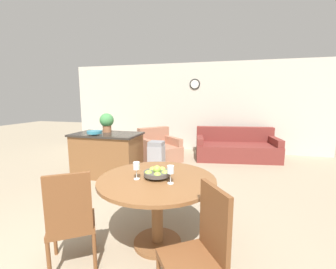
# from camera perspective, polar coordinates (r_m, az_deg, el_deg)

# --- Properties ---
(wall_back) EXTENTS (8.00, 0.09, 2.70)m
(wall_back) POSITION_cam_1_polar(r_m,az_deg,el_deg) (7.13, 6.11, 6.92)
(wall_back) COLOR beige
(wall_back) RESTS_ON ground_plane
(dining_table) EXTENTS (1.27, 1.27, 0.78)m
(dining_table) POSITION_cam_1_polar(r_m,az_deg,el_deg) (2.52, -2.79, -14.73)
(dining_table) COLOR brown
(dining_table) RESTS_ON ground_plane
(dining_chair_near_left) EXTENTS (0.58, 0.58, 0.98)m
(dining_chair_near_left) POSITION_cam_1_polar(r_m,az_deg,el_deg) (2.41, -23.44, -18.85)
(dining_chair_near_left) COLOR brown
(dining_chair_near_left) RESTS_ON ground_plane
(dining_chair_near_right) EXTENTS (0.58, 0.58, 0.98)m
(dining_chair_near_right) POSITION_cam_1_polar(r_m,az_deg,el_deg) (1.89, 8.38, -26.54)
(dining_chair_near_right) COLOR brown
(dining_chair_near_right) RESTS_ON ground_plane
(fruit_bowl) EXTENTS (0.28, 0.28, 0.14)m
(fruit_bowl) POSITION_cam_1_polar(r_m,az_deg,el_deg) (2.44, -2.80, -9.72)
(fruit_bowl) COLOR #4C4742
(fruit_bowl) RESTS_ON dining_table
(wine_glass_left) EXTENTS (0.07, 0.07, 0.19)m
(wine_glass_left) POSITION_cam_1_polar(r_m,az_deg,el_deg) (2.40, -8.03, -8.09)
(wine_glass_left) COLOR silver
(wine_glass_left) RESTS_ON dining_table
(wine_glass_right) EXTENTS (0.07, 0.07, 0.19)m
(wine_glass_right) POSITION_cam_1_polar(r_m,az_deg,el_deg) (2.26, 0.64, -9.11)
(wine_glass_right) COLOR silver
(wine_glass_right) RESTS_ON dining_table
(kitchen_island) EXTENTS (1.38, 0.82, 0.91)m
(kitchen_island) POSITION_cam_1_polar(r_m,az_deg,el_deg) (4.92, -15.11, -4.90)
(kitchen_island) COLOR brown
(kitchen_island) RESTS_ON ground_plane
(teal_bowl) EXTENTS (0.29, 0.29, 0.08)m
(teal_bowl) POSITION_cam_1_polar(r_m,az_deg,el_deg) (4.71, -18.19, 0.55)
(teal_bowl) COLOR teal
(teal_bowl) RESTS_ON kitchen_island
(potted_plant) EXTENTS (0.30, 0.30, 0.40)m
(potted_plant) POSITION_cam_1_polar(r_m,az_deg,el_deg) (5.00, -15.29, 3.20)
(potted_plant) COLOR #A36642
(potted_plant) RESTS_ON kitchen_island
(trash_bin) EXTENTS (0.31, 0.29, 0.74)m
(trash_bin) POSITION_cam_1_polar(r_m,az_deg,el_deg) (4.73, -2.94, -6.24)
(trash_bin) COLOR #9E9EA3
(trash_bin) RESTS_ON ground_plane
(couch) EXTENTS (2.24, 1.30, 0.83)m
(couch) POSITION_cam_1_polar(r_m,az_deg,el_deg) (6.38, 16.85, -3.35)
(couch) COLOR maroon
(couch) RESTS_ON ground_plane
(armchair) EXTENTS (1.24, 1.24, 0.85)m
(armchair) POSITION_cam_1_polar(r_m,az_deg,el_deg) (5.90, -2.27, -3.92)
(armchair) COLOR #A87056
(armchair) RESTS_ON ground_plane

